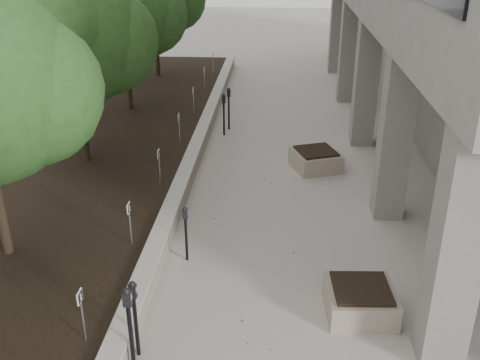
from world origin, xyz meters
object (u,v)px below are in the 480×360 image
(parking_meter_5, at_px, (224,115))
(planter_front, at_px, (360,300))
(parking_meter_2, at_px, (135,319))
(parking_meter_3, at_px, (186,234))
(crabapple_tree_5, at_px, (154,13))
(planter_back, at_px, (316,159))
(parking_meter_1, at_px, (130,330))
(parking_meter_4, at_px, (229,109))
(crabapple_tree_3, at_px, (75,66))
(crabapple_tree_4, at_px, (124,33))

(parking_meter_5, bearing_deg, planter_front, -82.48)
(parking_meter_2, distance_m, parking_meter_3, 2.93)
(crabapple_tree_5, distance_m, planter_back, 11.71)
(parking_meter_1, xyz_separation_m, parking_meter_4, (0.49, 11.71, -0.04))
(parking_meter_3, relative_size, parking_meter_5, 0.88)
(parking_meter_1, bearing_deg, parking_meter_3, 81.52)
(crabapple_tree_3, bearing_deg, planter_back, 6.55)
(parking_meter_3, distance_m, parking_meter_5, 7.85)
(parking_meter_4, bearing_deg, crabapple_tree_5, 113.60)
(crabapple_tree_5, relative_size, parking_meter_2, 3.73)
(parking_meter_3, xyz_separation_m, planter_front, (3.45, -1.54, -0.35))
(parking_meter_4, xyz_separation_m, parking_meter_5, (-0.11, -0.63, -0.02))
(parking_meter_2, distance_m, parking_meter_5, 10.76)
(crabapple_tree_3, relative_size, parking_meter_2, 3.73)
(crabapple_tree_5, height_order, parking_meter_3, crabapple_tree_5)
(parking_meter_5, height_order, planter_back, parking_meter_5)
(crabapple_tree_3, xyz_separation_m, planter_back, (6.60, 0.76, -2.83))
(crabapple_tree_3, xyz_separation_m, crabapple_tree_5, (0.00, 10.00, 0.00))
(crabapple_tree_3, xyz_separation_m, parking_meter_1, (3.25, -7.66, -2.34))
(parking_meter_1, relative_size, parking_meter_5, 1.08)
(parking_meter_2, bearing_deg, crabapple_tree_4, 108.43)
(parking_meter_2, bearing_deg, planter_back, 71.15)
(crabapple_tree_4, height_order, planter_back, crabapple_tree_4)
(crabapple_tree_5, bearing_deg, parking_meter_4, -57.81)
(parking_meter_4, bearing_deg, crabapple_tree_3, -141.34)
(parking_meter_3, height_order, planter_front, parking_meter_3)
(parking_meter_1, distance_m, planter_front, 4.19)
(parking_meter_1, height_order, planter_back, parking_meter_1)
(parking_meter_3, bearing_deg, parking_meter_4, 86.89)
(crabapple_tree_3, bearing_deg, parking_meter_3, -50.82)
(parking_meter_1, bearing_deg, parking_meter_5, 85.71)
(parking_meter_3, bearing_deg, parking_meter_5, 87.63)
(parking_meter_5, xyz_separation_m, planter_back, (2.97, -2.67, -0.43))
(crabapple_tree_5, relative_size, parking_meter_1, 3.47)
(parking_meter_2, height_order, planter_front, parking_meter_2)
(crabapple_tree_3, xyz_separation_m, parking_meter_5, (3.63, 3.43, -2.39))
(parking_meter_1, height_order, parking_meter_5, parking_meter_1)
(crabapple_tree_5, xyz_separation_m, parking_meter_1, (3.25, -17.66, -2.34))
(parking_meter_1, bearing_deg, parking_meter_4, 85.27)
(crabapple_tree_5, relative_size, planter_front, 4.46)
(crabapple_tree_3, relative_size, parking_meter_4, 3.64)
(parking_meter_4, xyz_separation_m, planter_back, (2.86, -3.29, -0.46))
(crabapple_tree_4, xyz_separation_m, parking_meter_5, (3.63, -1.57, -2.39))
(parking_meter_5, bearing_deg, crabapple_tree_5, 106.43)
(crabapple_tree_4, height_order, parking_meter_2, crabapple_tree_4)
(parking_meter_5, relative_size, planter_back, 1.16)
(planter_front, bearing_deg, parking_meter_1, -156.01)
(crabapple_tree_3, height_order, crabapple_tree_5, same)
(parking_meter_2, relative_size, parking_meter_4, 0.98)
(crabapple_tree_5, height_order, planter_back, crabapple_tree_5)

